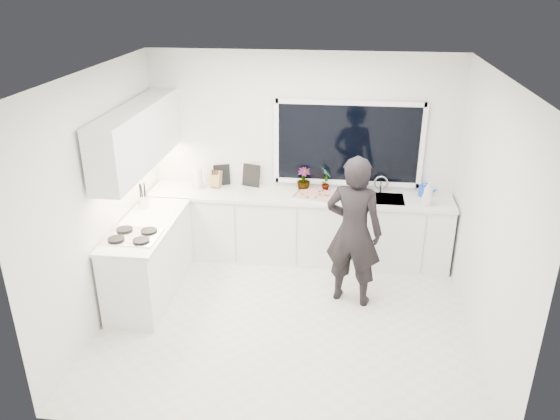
# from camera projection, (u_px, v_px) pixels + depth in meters

# --- Properties ---
(floor) EXTENTS (4.00, 3.50, 0.02)m
(floor) POSITION_uv_depth(u_px,v_px,m) (286.00, 319.00, 6.13)
(floor) COLOR beige
(floor) RESTS_ON ground
(wall_back) EXTENTS (4.00, 0.02, 2.70)m
(wall_back) POSITION_uv_depth(u_px,v_px,m) (302.00, 156.00, 7.19)
(wall_back) COLOR white
(wall_back) RESTS_ON ground
(wall_left) EXTENTS (0.02, 3.50, 2.70)m
(wall_left) POSITION_uv_depth(u_px,v_px,m) (100.00, 199.00, 5.81)
(wall_left) COLOR white
(wall_left) RESTS_ON ground
(wall_right) EXTENTS (0.02, 3.50, 2.70)m
(wall_right) POSITION_uv_depth(u_px,v_px,m) (490.00, 218.00, 5.36)
(wall_right) COLOR white
(wall_right) RESTS_ON ground
(ceiling) EXTENTS (4.00, 3.50, 0.02)m
(ceiling) POSITION_uv_depth(u_px,v_px,m) (288.00, 73.00, 5.04)
(ceiling) COLOR white
(ceiling) RESTS_ON wall_back
(window) EXTENTS (1.80, 0.02, 1.00)m
(window) POSITION_uv_depth(u_px,v_px,m) (348.00, 143.00, 7.01)
(window) COLOR black
(window) RESTS_ON wall_back
(base_cabinets_back) EXTENTS (3.92, 0.58, 0.88)m
(base_cabinets_back) POSITION_uv_depth(u_px,v_px,m) (299.00, 228.00, 7.27)
(base_cabinets_back) COLOR white
(base_cabinets_back) RESTS_ON floor
(base_cabinets_left) EXTENTS (0.58, 1.60, 0.88)m
(base_cabinets_left) POSITION_uv_depth(u_px,v_px,m) (150.00, 260.00, 6.45)
(base_cabinets_left) COLOR white
(base_cabinets_left) RESTS_ON floor
(countertop_back) EXTENTS (3.94, 0.62, 0.04)m
(countertop_back) POSITION_uv_depth(u_px,v_px,m) (299.00, 196.00, 7.07)
(countertop_back) COLOR silver
(countertop_back) RESTS_ON base_cabinets_back
(countertop_left) EXTENTS (0.62, 1.60, 0.04)m
(countertop_left) POSITION_uv_depth(u_px,v_px,m) (146.00, 225.00, 6.27)
(countertop_left) COLOR silver
(countertop_left) RESTS_ON base_cabinets_left
(upper_cabinets) EXTENTS (0.34, 2.10, 0.70)m
(upper_cabinets) POSITION_uv_depth(u_px,v_px,m) (138.00, 136.00, 6.22)
(upper_cabinets) COLOR white
(upper_cabinets) RESTS_ON wall_left
(sink) EXTENTS (0.58, 0.42, 0.14)m
(sink) POSITION_uv_depth(u_px,v_px,m) (381.00, 202.00, 6.98)
(sink) COLOR silver
(sink) RESTS_ON countertop_back
(faucet) EXTENTS (0.03, 0.03, 0.22)m
(faucet) POSITION_uv_depth(u_px,v_px,m) (381.00, 185.00, 7.10)
(faucet) COLOR silver
(faucet) RESTS_ON countertop_back
(stovetop) EXTENTS (0.56, 0.48, 0.03)m
(stovetop) POSITION_uv_depth(u_px,v_px,m) (133.00, 236.00, 5.94)
(stovetop) COLOR black
(stovetop) RESTS_ON countertop_left
(person) EXTENTS (0.74, 0.58, 1.78)m
(person) POSITION_uv_depth(u_px,v_px,m) (354.00, 232.00, 6.13)
(person) COLOR black
(person) RESTS_ON floor
(pizza_tray) EXTENTS (0.59, 0.50, 0.03)m
(pizza_tray) POSITION_uv_depth(u_px,v_px,m) (316.00, 195.00, 7.02)
(pizza_tray) COLOR silver
(pizza_tray) RESTS_ON countertop_back
(pizza) EXTENTS (0.54, 0.45, 0.01)m
(pizza) POSITION_uv_depth(u_px,v_px,m) (316.00, 194.00, 7.01)
(pizza) COLOR #AC3816
(pizza) RESTS_ON pizza_tray
(watering_can) EXTENTS (0.15, 0.15, 0.13)m
(watering_can) POSITION_uv_depth(u_px,v_px,m) (424.00, 191.00, 7.02)
(watering_can) COLOR blue
(watering_can) RESTS_ON countertop_back
(paper_towel_roll) EXTENTS (0.12, 0.12, 0.26)m
(paper_towel_roll) POSITION_uv_depth(u_px,v_px,m) (198.00, 178.00, 7.27)
(paper_towel_roll) COLOR silver
(paper_towel_roll) RESTS_ON countertop_back
(knife_block) EXTENTS (0.15, 0.12, 0.22)m
(knife_block) POSITION_uv_depth(u_px,v_px,m) (216.00, 179.00, 7.28)
(knife_block) COLOR #9A6947
(knife_block) RESTS_ON countertop_back
(utensil_crock) EXTENTS (0.14, 0.14, 0.16)m
(utensil_crock) POSITION_uv_depth(u_px,v_px,m) (144.00, 201.00, 6.66)
(utensil_crock) COLOR silver
(utensil_crock) RESTS_ON countertop_left
(picture_frame_large) EXTENTS (0.21, 0.09, 0.28)m
(picture_frame_large) POSITION_uv_depth(u_px,v_px,m) (222.00, 175.00, 7.36)
(picture_frame_large) COLOR black
(picture_frame_large) RESTS_ON countertop_back
(picture_frame_small) EXTENTS (0.24, 0.10, 0.30)m
(picture_frame_small) POSITION_uv_depth(u_px,v_px,m) (251.00, 175.00, 7.31)
(picture_frame_small) COLOR black
(picture_frame_small) RESTS_ON countertop_back
(herb_plants) EXTENTS (0.95, 0.21, 0.33)m
(herb_plants) POSITION_uv_depth(u_px,v_px,m) (327.00, 180.00, 7.12)
(herb_plants) COLOR #26662D
(herb_plants) RESTS_ON countertop_back
(soap_bottles) EXTENTS (0.17, 0.17, 0.32)m
(soap_bottles) POSITION_uv_depth(u_px,v_px,m) (428.00, 194.00, 6.70)
(soap_bottles) COLOR #D8BF66
(soap_bottles) RESTS_ON countertop_back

